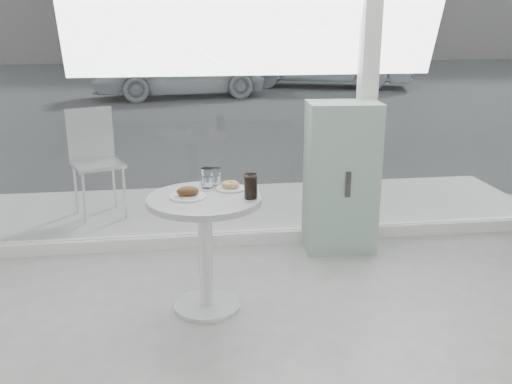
{
  "coord_description": "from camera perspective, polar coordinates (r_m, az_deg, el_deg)",
  "views": [
    {
      "loc": [
        -0.65,
        -1.51,
        1.84
      ],
      "look_at": [
        -0.2,
        1.7,
        0.85
      ],
      "focal_mm": 40.0,
      "sensor_mm": 36.0,
      "label": 1
    }
  ],
  "objects": [
    {
      "name": "water_tumbler_a",
      "position": [
        3.76,
        -4.91,
        1.32
      ],
      "size": [
        0.08,
        0.08,
        0.13
      ],
      "color": "white",
      "rests_on": "main_table"
    },
    {
      "name": "plate_donut",
      "position": [
        3.72,
        -2.56,
        0.55
      ],
      "size": [
        0.19,
        0.19,
        0.05
      ],
      "color": "white",
      "rests_on": "main_table"
    },
    {
      "name": "car_silver",
      "position": [
        16.37,
        6.58,
        13.22
      ],
      "size": [
        5.15,
        3.06,
        1.6
      ],
      "primitive_type": "imported",
      "rotation": [
        0.0,
        0.0,
        1.27
      ],
      "color": "#9EA1A6",
      "rests_on": "street"
    },
    {
      "name": "cola_glass",
      "position": [
        3.51,
        -0.54,
        0.54
      ],
      "size": [
        0.08,
        0.08,
        0.16
      ],
      "color": "white",
      "rests_on": "main_table"
    },
    {
      "name": "street",
      "position": [
        17.62,
        -5.97,
        10.88
      ],
      "size": [
        40.0,
        24.0,
        0.0
      ],
      "primitive_type": "cube",
      "color": "#363636",
      "rests_on": "ground"
    },
    {
      "name": "plate_fritter",
      "position": [
        3.57,
        -6.77,
        -0.12
      ],
      "size": [
        0.23,
        0.23,
        0.07
      ],
      "color": "white",
      "rests_on": "main_table"
    },
    {
      "name": "mint_cabinet",
      "position": [
        4.65,
        8.49,
        1.43
      ],
      "size": [
        0.59,
        0.41,
        1.22
      ],
      "rotation": [
        0.0,
        0.0,
        -0.07
      ],
      "color": "#8BB29B",
      "rests_on": "ground"
    },
    {
      "name": "car_white",
      "position": [
        14.21,
        -7.74,
        12.24
      ],
      "size": [
        4.35,
        2.31,
        1.41
      ],
      "primitive_type": "imported",
      "rotation": [
        0.0,
        0.0,
        1.73
      ],
      "color": "silver",
      "rests_on": "street"
    },
    {
      "name": "main_table",
      "position": [
        3.65,
        -5.12,
        -3.78
      ],
      "size": [
        0.72,
        0.72,
        0.77
      ],
      "color": "white",
      "rests_on": "ground"
    },
    {
      "name": "patio_chair",
      "position": [
        5.54,
        -15.8,
        3.56
      ],
      "size": [
        0.55,
        0.55,
        1.0
      ],
      "rotation": [
        0.0,
        0.0,
        0.36
      ],
      "color": "white",
      "rests_on": "patio_deck"
    },
    {
      "name": "patio_deck",
      "position": [
        5.65,
        -0.97,
        -1.77
      ],
      "size": [
        5.6,
        1.6,
        0.05
      ],
      "primitive_type": "cube",
      "color": "beige",
      "rests_on": "ground"
    },
    {
      "name": "storefront",
      "position": [
        4.57,
        1.17,
        15.36
      ],
      "size": [
        5.0,
        0.14,
        3.0
      ],
      "color": "white",
      "rests_on": "ground"
    },
    {
      "name": "water_tumbler_b",
      "position": [
        3.82,
        -4.04,
        1.46
      ],
      "size": [
        0.07,
        0.07,
        0.12
      ],
      "color": "white",
      "rests_on": "main_table"
    }
  ]
}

